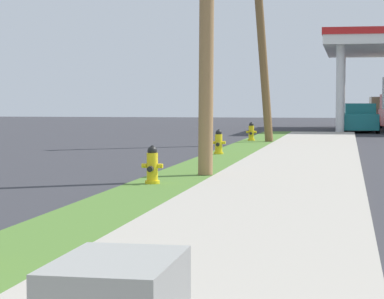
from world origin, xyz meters
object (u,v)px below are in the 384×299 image
object	(u,v)px
fire_hydrant_third	(219,143)
truck_tan_at_forecourt	(383,113)
utility_pole_background	(261,35)
car_teal_by_far_pump	(359,119)
fire_hydrant_fourth	(251,133)
fire_hydrant_second	(152,167)

from	to	relation	value
fire_hydrant_third	truck_tan_at_forecourt	bearing A→B (deg)	79.28
utility_pole_background	truck_tan_at_forecourt	world-z (taller)	utility_pole_background
car_teal_by_far_pump	truck_tan_at_forecourt	bearing A→B (deg)	81.27
truck_tan_at_forecourt	fire_hydrant_fourth	bearing A→B (deg)	-104.34
fire_hydrant_third	car_teal_by_far_pump	world-z (taller)	car_teal_by_far_pump
fire_hydrant_second	fire_hydrant_third	world-z (taller)	same
fire_hydrant_second	fire_hydrant_fourth	size ratio (longest dim) A/B	1.00
fire_hydrant_second	truck_tan_at_forecourt	size ratio (longest dim) A/B	0.14
fire_hydrant_third	fire_hydrant_fourth	xyz separation A→B (m)	(0.01, 8.50, 0.00)
fire_hydrant_fourth	truck_tan_at_forecourt	bearing A→B (deg)	75.66
fire_hydrant_fourth	utility_pole_background	bearing A→B (deg)	-64.64
fire_hydrant_second	utility_pole_background	bearing A→B (deg)	88.56
fire_hydrant_second	car_teal_by_far_pump	size ratio (longest dim) A/B	0.16
fire_hydrant_third	fire_hydrant_fourth	size ratio (longest dim) A/B	1.00
utility_pole_background	car_teal_by_far_pump	bearing A→B (deg)	74.27
fire_hydrant_fourth	truck_tan_at_forecourt	size ratio (longest dim) A/B	0.14
utility_pole_background	truck_tan_at_forecourt	xyz separation A→B (m)	(5.65, 25.07, -3.36)
fire_hydrant_second	utility_pole_background	size ratio (longest dim) A/B	0.09
fire_hydrant_fourth	utility_pole_background	distance (m)	4.00
car_teal_by_far_pump	truck_tan_at_forecourt	xyz separation A→B (m)	(1.69, 11.03, 0.19)
fire_hydrant_third	utility_pole_background	size ratio (longest dim) A/B	0.09
fire_hydrant_second	fire_hydrant_third	distance (m)	9.05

